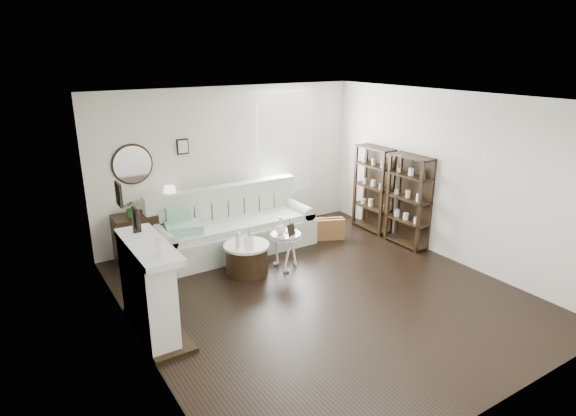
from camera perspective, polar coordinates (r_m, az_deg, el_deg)
room at (r=8.95m, az=-2.37°, el=7.37°), size 5.50×5.50×5.50m
fireplace at (r=6.04m, az=-16.15°, el=-9.54°), size 0.50×1.40×1.84m
shelf_unit_far at (r=9.15m, az=10.06°, el=2.23°), size 0.30×0.80×1.60m
shelf_unit_near at (r=8.54m, az=14.10°, el=0.80°), size 0.30×0.80×1.60m
sofa at (r=8.27m, az=-6.61°, el=-2.60°), size 2.76×0.96×1.07m
quilt at (r=7.74m, az=-12.25°, el=-2.29°), size 0.63×0.56×0.14m
suitcase at (r=8.76m, az=4.77°, el=-2.47°), size 0.61×0.41×0.38m
dresser at (r=8.18m, az=-15.76°, el=-3.14°), size 1.18×0.51×0.79m
table_lamp at (r=8.09m, az=-13.79°, el=1.20°), size 0.32×0.32×0.39m
potted_plant at (r=7.89m, az=-18.03°, el=0.02°), size 0.31×0.29×0.29m
drum_table at (r=7.41m, az=-4.90°, el=-6.00°), size 0.70×0.70×0.48m
pedestal_table at (r=7.48m, az=-0.27°, el=-3.36°), size 0.48×0.48×0.58m
eiffel_drum at (r=7.36m, az=-4.61°, el=-3.41°), size 0.12×0.12×0.18m
bottle_drum at (r=7.12m, az=-5.94°, el=-3.59°), size 0.07×0.07×0.32m
card_frame_drum at (r=7.12m, az=-4.66°, el=-4.13°), size 0.15×0.07×0.19m
eiffel_ped at (r=7.50m, az=0.21°, el=-2.12°), size 0.13×0.13×0.19m
flask_ped at (r=7.39m, az=-0.90°, el=-2.06°), size 0.15×0.15×0.28m
card_frame_ped at (r=7.34m, az=0.38°, el=-2.59°), size 0.15×0.09×0.19m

